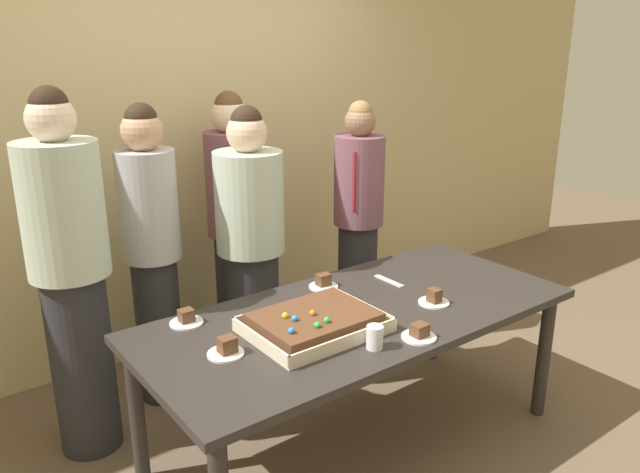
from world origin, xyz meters
The scene contains 16 objects.
ground_plane centered at (0.00, 0.00, 0.00)m, with size 12.00×12.00×0.00m, color brown.
interior_back_panel centered at (0.00, 1.60, 1.50)m, with size 8.00×0.12×3.00m, color #CCB784.
party_table centered at (0.00, 0.00, 0.66)m, with size 2.09×0.94×0.74m.
sheet_cake centered at (-0.29, -0.04, 0.77)m, with size 0.57×0.44×0.11m.
plated_slice_near_left centered at (0.34, -0.16, 0.76)m, with size 0.15×0.15×0.08m.
plated_slice_near_right centered at (-0.71, 0.36, 0.76)m, with size 0.15×0.15×0.07m.
plated_slice_far_left centered at (0.04, 0.33, 0.76)m, with size 0.15×0.15×0.07m.
plated_slice_far_right centered at (0.02, -0.37, 0.76)m, with size 0.15×0.15×0.06m.
plated_slice_center_front centered at (-0.70, 0.00, 0.76)m, with size 0.15×0.15×0.07m.
drink_cup_nearest centered at (-0.19, -0.32, 0.79)m, with size 0.07×0.07×0.10m, color white.
cake_server_utensil centered at (0.36, 0.18, 0.74)m, with size 0.03×0.20×0.01m, color silver.
person_serving_front centered at (-0.59, 1.01, 0.88)m, with size 0.31×0.31×1.65m.
person_green_shirt_behind centered at (0.74, 0.88, 0.83)m, with size 0.32×0.32×1.60m.
person_striped_tie_right centered at (-0.11, 0.79, 0.84)m, with size 0.37×0.37×1.63m.
person_far_right_suit centered at (0.02, 1.22, 0.88)m, with size 0.32×0.32×1.67m.
person_left_edge_reaching centered at (-1.06, 0.80, 0.91)m, with size 0.37×0.37×1.77m.
Camera 1 is at (-1.75, -2.01, 1.95)m, focal length 34.62 mm.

